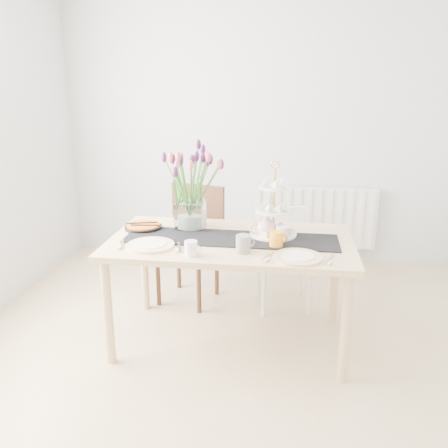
# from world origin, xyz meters

# --- Properties ---
(room_shell) EXTENTS (4.50, 4.50, 4.50)m
(room_shell) POSITION_xyz_m (0.00, 0.00, 1.30)
(room_shell) COLOR tan
(room_shell) RESTS_ON ground
(radiator) EXTENTS (1.20, 0.08, 0.60)m
(radiator) POSITION_xyz_m (0.50, 2.19, 0.45)
(radiator) COLOR white
(radiator) RESTS_ON room_shell
(dining_table) EXTENTS (1.60, 0.90, 0.75)m
(dining_table) POSITION_xyz_m (-0.13, 0.52, 0.67)
(dining_table) COLOR tan
(dining_table) RESTS_ON ground
(chair_brown) EXTENTS (0.56, 0.56, 0.93)m
(chair_brown) POSITION_xyz_m (-0.53, 1.20, 0.55)
(chair_brown) COLOR #362013
(chair_brown) RESTS_ON ground
(chair_white) EXTENTS (0.46, 0.46, 0.78)m
(chair_white) POSITION_xyz_m (0.21, 1.20, 0.45)
(chair_white) COLOR white
(chair_white) RESTS_ON ground
(table_runner) EXTENTS (1.40, 0.35, 0.01)m
(table_runner) POSITION_xyz_m (-0.13, 0.52, 0.75)
(table_runner) COLOR black
(table_runner) RESTS_ON dining_table
(tulip_vase) EXTENTS (0.70, 0.70, 0.61)m
(tulip_vase) POSITION_xyz_m (-0.44, 0.72, 1.14)
(tulip_vase) COLOR silver
(tulip_vase) RESTS_ON dining_table
(cake_stand) EXTENTS (0.31, 0.31, 0.46)m
(cake_stand) POSITION_xyz_m (0.15, 0.62, 0.88)
(cake_stand) COLOR gold
(cake_stand) RESTS_ON dining_table
(teapot) EXTENTS (0.25, 0.23, 0.14)m
(teapot) POSITION_xyz_m (0.10, 0.58, 0.82)
(teapot) COLOR white
(teapot) RESTS_ON dining_table
(cream_jug) EXTENTS (0.12, 0.12, 0.10)m
(cream_jug) POSITION_xyz_m (0.21, 0.55, 0.80)
(cream_jug) COLOR white
(cream_jug) RESTS_ON dining_table
(tart_tin) EXTENTS (0.26, 0.26, 0.03)m
(tart_tin) POSITION_xyz_m (-0.77, 0.66, 0.77)
(tart_tin) COLOR black
(tart_tin) RESTS_ON dining_table
(mug_grey) EXTENTS (0.13, 0.13, 0.11)m
(mug_grey) POSITION_xyz_m (-0.02, 0.29, 0.80)
(mug_grey) COLOR gray
(mug_grey) RESTS_ON dining_table
(mug_white) EXTENTS (0.10, 0.10, 0.09)m
(mug_white) POSITION_xyz_m (-0.32, 0.18, 0.80)
(mug_white) COLOR white
(mug_white) RESTS_ON dining_table
(mug_orange) EXTENTS (0.12, 0.12, 0.10)m
(mug_orange) POSITION_xyz_m (0.18, 0.41, 0.80)
(mug_orange) COLOR orange
(mug_orange) RESTS_ON dining_table
(plate_left) EXTENTS (0.38, 0.38, 0.02)m
(plate_left) POSITION_xyz_m (-0.61, 0.31, 0.76)
(plate_left) COLOR white
(plate_left) RESTS_ON dining_table
(plate_right) EXTENTS (0.37, 0.37, 0.01)m
(plate_right) POSITION_xyz_m (0.31, 0.23, 0.76)
(plate_right) COLOR white
(plate_right) RESTS_ON dining_table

